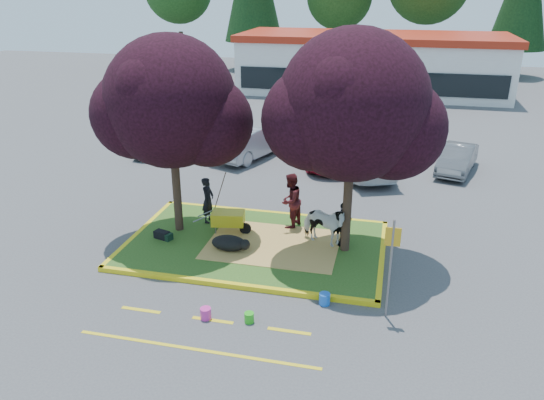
% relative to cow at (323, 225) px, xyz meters
% --- Properties ---
extents(ground, '(90.00, 90.00, 0.00)m').
position_rel_cow_xyz_m(ground, '(-2.16, -0.39, -0.84)').
color(ground, '#424244').
rests_on(ground, ground).
extents(median_island, '(8.00, 5.00, 0.15)m').
position_rel_cow_xyz_m(median_island, '(-2.16, -0.39, -0.77)').
color(median_island, '#2A4F18').
rests_on(median_island, ground).
extents(curb_near, '(8.30, 0.16, 0.15)m').
position_rel_cow_xyz_m(curb_near, '(-2.16, -2.97, -0.77)').
color(curb_near, yellow).
rests_on(curb_near, ground).
extents(curb_far, '(8.30, 0.16, 0.15)m').
position_rel_cow_xyz_m(curb_far, '(-2.16, 2.19, -0.77)').
color(curb_far, yellow).
rests_on(curb_far, ground).
extents(curb_left, '(0.16, 5.30, 0.15)m').
position_rel_cow_xyz_m(curb_left, '(-6.24, -0.39, -0.77)').
color(curb_left, yellow).
rests_on(curb_left, ground).
extents(curb_right, '(0.16, 5.30, 0.15)m').
position_rel_cow_xyz_m(curb_right, '(1.92, -0.39, -0.77)').
color(curb_right, yellow).
rests_on(curb_right, ground).
extents(straw_bedding, '(4.20, 3.00, 0.01)m').
position_rel_cow_xyz_m(straw_bedding, '(-1.56, -0.39, -0.69)').
color(straw_bedding, tan).
rests_on(straw_bedding, median_island).
extents(tree_purple_left, '(5.06, 4.20, 6.51)m').
position_rel_cow_xyz_m(tree_purple_left, '(-4.94, -0.01, 3.52)').
color(tree_purple_left, black).
rests_on(tree_purple_left, median_island).
extents(tree_purple_right, '(5.30, 4.40, 6.82)m').
position_rel_cow_xyz_m(tree_purple_right, '(0.76, -0.21, 3.72)').
color(tree_purple_right, black).
rests_on(tree_purple_right, median_island).
extents(fire_lane_stripe_a, '(1.10, 0.12, 0.01)m').
position_rel_cow_xyz_m(fire_lane_stripe_a, '(-4.16, -4.59, -0.84)').
color(fire_lane_stripe_a, yellow).
rests_on(fire_lane_stripe_a, ground).
extents(fire_lane_stripe_b, '(1.10, 0.12, 0.01)m').
position_rel_cow_xyz_m(fire_lane_stripe_b, '(-2.16, -4.59, -0.84)').
color(fire_lane_stripe_b, yellow).
rests_on(fire_lane_stripe_b, ground).
extents(fire_lane_stripe_c, '(1.10, 0.12, 0.01)m').
position_rel_cow_xyz_m(fire_lane_stripe_c, '(-0.16, -4.59, -0.84)').
color(fire_lane_stripe_c, yellow).
rests_on(fire_lane_stripe_c, ground).
extents(fire_lane_long, '(6.00, 0.10, 0.01)m').
position_rel_cow_xyz_m(fire_lane_long, '(-2.16, -5.79, -0.84)').
color(fire_lane_long, yellow).
rests_on(fire_lane_long, ground).
extents(retail_building, '(20.40, 8.40, 4.40)m').
position_rel_cow_xyz_m(retail_building, '(-0.16, 27.59, 1.41)').
color(retail_building, silver).
rests_on(retail_building, ground).
extents(cow, '(1.79, 1.29, 1.38)m').
position_rel_cow_xyz_m(cow, '(0.00, 0.00, 0.00)').
color(cow, white).
rests_on(cow, median_island).
extents(calf, '(1.27, 0.95, 0.49)m').
position_rel_cow_xyz_m(calf, '(-2.84, -1.07, -0.45)').
color(calf, black).
rests_on(calf, median_island).
extents(handler, '(0.42, 0.61, 1.64)m').
position_rel_cow_xyz_m(handler, '(-4.19, 0.84, 0.13)').
color(handler, black).
rests_on(handler, median_island).
extents(visitor_a, '(1.00, 1.13, 1.93)m').
position_rel_cow_xyz_m(visitor_a, '(-1.30, 1.09, 0.28)').
color(visitor_a, '#461418').
rests_on(visitor_a, median_island).
extents(visitor_b, '(0.71, 0.90, 1.43)m').
position_rel_cow_xyz_m(visitor_b, '(0.61, 0.23, 0.02)').
color(visitor_b, black).
rests_on(visitor_b, median_island).
extents(wheelbarrow, '(1.96, 0.82, 0.74)m').
position_rel_cow_xyz_m(wheelbarrow, '(-3.23, 0.17, -0.18)').
color(wheelbarrow, black).
rests_on(wheelbarrow, median_island).
extents(gear_bag_dark, '(0.56, 0.40, 0.26)m').
position_rel_cow_xyz_m(gear_bag_dark, '(-5.25, -0.79, -0.56)').
color(gear_bag_dark, black).
rests_on(gear_bag_dark, median_island).
extents(gear_bag_green, '(0.50, 0.40, 0.23)m').
position_rel_cow_xyz_m(gear_bag_green, '(-5.10, -0.83, -0.57)').
color(gear_bag_green, black).
rests_on(gear_bag_green, median_island).
extents(sign_post, '(0.38, 0.06, 2.73)m').
position_rel_cow_xyz_m(sign_post, '(2.14, -3.39, 0.86)').
color(sign_post, slate).
rests_on(sign_post, ground).
extents(bucket_green, '(0.26, 0.26, 0.27)m').
position_rel_cow_xyz_m(bucket_green, '(-1.23, -4.44, -0.71)').
color(bucket_green, green).
rests_on(bucket_green, ground).
extents(bucket_pink, '(0.37, 0.37, 0.31)m').
position_rel_cow_xyz_m(bucket_pink, '(-2.36, -4.55, -0.69)').
color(bucket_pink, '#D9309A').
rests_on(bucket_pink, ground).
extents(bucket_blue, '(0.39, 0.39, 0.32)m').
position_rel_cow_xyz_m(bucket_blue, '(0.52, -3.19, -0.68)').
color(bucket_blue, blue).
rests_on(bucket_blue, ground).
extents(car_black, '(1.55, 3.64, 1.23)m').
position_rel_cow_xyz_m(car_black, '(-9.66, 8.52, -0.23)').
color(car_black, black).
rests_on(car_black, ground).
extents(car_silver, '(3.19, 5.07, 1.58)m').
position_rel_cow_xyz_m(car_silver, '(-4.84, 8.96, -0.05)').
color(car_silver, '#9D9EA5').
rests_on(car_silver, ground).
extents(car_red, '(4.26, 6.12, 1.55)m').
position_rel_cow_xyz_m(car_red, '(-1.09, 9.04, -0.06)').
color(car_red, maroon).
rests_on(car_red, ground).
extents(car_white, '(3.87, 5.68, 1.53)m').
position_rel_cow_xyz_m(car_white, '(0.63, 7.88, -0.08)').
color(car_white, silver).
rests_on(car_white, ground).
extents(car_grey, '(2.20, 3.93, 1.23)m').
position_rel_cow_xyz_m(car_grey, '(4.84, 8.89, -0.23)').
color(car_grey, '#53575B').
rests_on(car_grey, ground).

